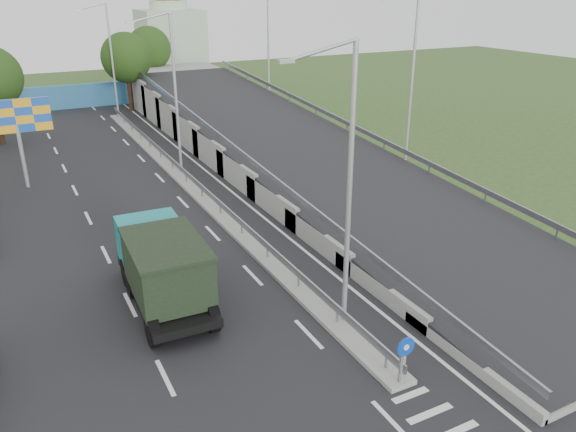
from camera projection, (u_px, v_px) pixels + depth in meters
ground at (448, 432)px, 15.92m from camera, size 160.00×160.00×0.00m
road_surface at (157, 214)px, 31.07m from camera, size 26.00×90.00×0.04m
median at (187, 183)px, 35.59m from camera, size 1.00×44.00×0.20m
overpass_ramp at (291, 143)px, 38.13m from camera, size 10.00×50.00×3.50m
median_guardrail at (186, 173)px, 35.34m from camera, size 0.09×44.00×0.71m
sign_bollard at (403, 360)px, 17.31m from camera, size 0.64×0.23×1.67m
lamp_post_near at (345, 177)px, 18.67m from camera, size 2.74×0.18×10.08m
lamp_post_mid at (172, 87)px, 35.09m from camera, size 2.74×0.18×10.08m
lamp_post_far at (109, 54)px, 51.51m from camera, size 2.74×0.18×10.08m
blue_wall at (62, 98)px, 56.46m from camera, size 30.00×0.50×2.40m
church at (171, 42)px, 67.39m from camera, size 7.00×7.00×13.80m
billboard at (16, 121)px, 33.50m from camera, size 4.00×0.24×5.50m
tree_median_far at (126, 58)px, 54.20m from camera, size 4.80×4.80×7.60m
tree_ramp_far at (149, 49)px, 61.64m from camera, size 4.80×4.80×7.60m
dump_truck at (162, 265)px, 21.80m from camera, size 2.84×6.95×3.03m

